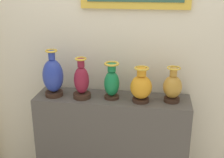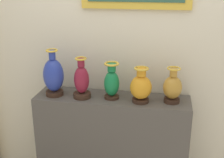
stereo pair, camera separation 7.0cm
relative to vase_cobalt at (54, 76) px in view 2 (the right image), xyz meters
name	(u,v)px [view 2 (the right image)]	position (x,y,z in m)	size (l,w,h in m)	color
display_shelf	(112,143)	(0.53, 0.04, -0.65)	(1.39, 0.36, 0.93)	#4C4742
back_wall	(117,26)	(0.53, 0.27, 0.42)	(3.89, 0.14, 3.04)	beige
vase_cobalt	(54,76)	(0.00, 0.00, 0.00)	(0.18, 0.18, 0.43)	#382319
vase_burgundy	(82,81)	(0.26, -0.01, -0.03)	(0.16, 0.16, 0.37)	#382319
vase_emerald	(112,82)	(0.53, 0.02, -0.03)	(0.13, 0.13, 0.33)	#382319
vase_amber	(141,87)	(0.78, -0.01, -0.05)	(0.19, 0.19, 0.31)	#382319
vase_ochre	(172,88)	(1.05, 0.03, -0.05)	(0.16, 0.16, 0.31)	#382319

